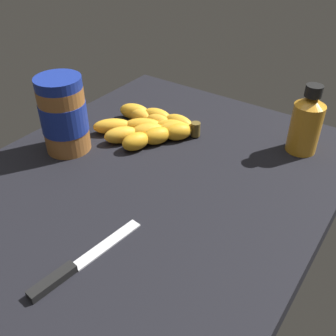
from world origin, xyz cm
name	(u,v)px	position (x,y,z in cm)	size (l,w,h in cm)	color
ground_plane	(150,186)	(0.00, 0.00, -2.41)	(75.43, 60.89, 4.81)	black
banana_bunch	(153,126)	(-12.61, -8.82, 1.72)	(16.50, 20.47, 3.62)	gold
peanut_butter_jar	(64,115)	(1.80, -19.17, 7.44)	(8.96, 8.96, 15.11)	#9E602D
honey_bottle	(306,123)	(-24.40, 19.44, 6.20)	(5.91, 5.91, 13.85)	orange
butter_knife	(78,263)	(22.23, 4.38, 0.47)	(19.02, 3.90, 1.20)	silver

